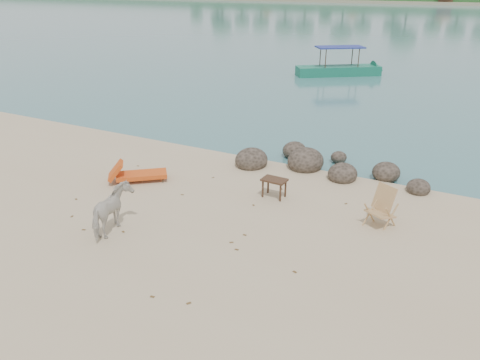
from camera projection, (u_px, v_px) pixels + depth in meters
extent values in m
plane|color=#3B7476|center=(463.00, 15.00, 84.62)|extent=(400.00, 400.00, 0.00)
ellipsoid|color=black|center=(251.00, 161.00, 15.97)|extent=(1.10, 1.21, 0.82)
ellipsoid|color=black|center=(306.00, 162.00, 15.81)|extent=(1.21, 1.33, 0.91)
ellipsoid|color=black|center=(342.00, 175.00, 14.90)|extent=(0.93, 1.02, 0.70)
ellipsoid|color=black|center=(386.00, 173.00, 15.04)|extent=(0.88, 0.97, 0.66)
ellipsoid|color=black|center=(418.00, 189.00, 14.02)|extent=(0.70, 0.77, 0.52)
ellipsoid|color=black|center=(294.00, 151.00, 16.99)|extent=(0.85, 0.94, 0.64)
ellipsoid|color=black|center=(339.00, 158.00, 16.49)|extent=(0.56, 0.61, 0.42)
imported|color=beige|center=(112.00, 212.00, 11.60)|extent=(0.97, 1.51, 1.18)
plane|color=brown|center=(76.00, 200.00, 13.57)|extent=(0.13, 0.13, 0.00)
plane|color=brown|center=(72.00, 217.00, 12.58)|extent=(0.13, 0.13, 0.00)
plane|color=brown|center=(182.00, 196.00, 13.85)|extent=(0.13, 0.13, 0.00)
plane|color=brown|center=(123.00, 233.00, 11.82)|extent=(0.13, 0.13, 0.00)
plane|color=brown|center=(346.00, 205.00, 13.29)|extent=(0.14, 0.14, 0.00)
plane|color=brown|center=(237.00, 251.00, 11.04)|extent=(0.10, 0.10, 0.00)
plane|color=brown|center=(253.00, 206.00, 13.20)|extent=(0.14, 0.14, 0.00)
plane|color=brown|center=(152.00, 298.00, 9.40)|extent=(0.11, 0.11, 0.00)
plane|color=brown|center=(231.00, 243.00, 11.34)|extent=(0.14, 0.14, 0.00)
plane|color=brown|center=(295.00, 273.00, 10.20)|extent=(0.12, 0.12, 0.00)
plane|color=brown|center=(84.00, 231.00, 11.91)|extent=(0.12, 0.12, 0.00)
plane|color=brown|center=(189.00, 304.00, 9.21)|extent=(0.14, 0.14, 0.00)
plane|color=brown|center=(138.00, 167.00, 15.98)|extent=(0.11, 0.11, 0.00)
plane|color=brown|center=(122.00, 192.00, 14.09)|extent=(0.11, 0.11, 0.00)
plane|color=brown|center=(282.00, 190.00, 14.22)|extent=(0.14, 0.14, 0.00)
plane|color=brown|center=(245.00, 236.00, 11.67)|extent=(0.11, 0.11, 0.00)
plane|color=brown|center=(213.00, 178.00, 15.04)|extent=(0.13, 0.13, 0.00)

